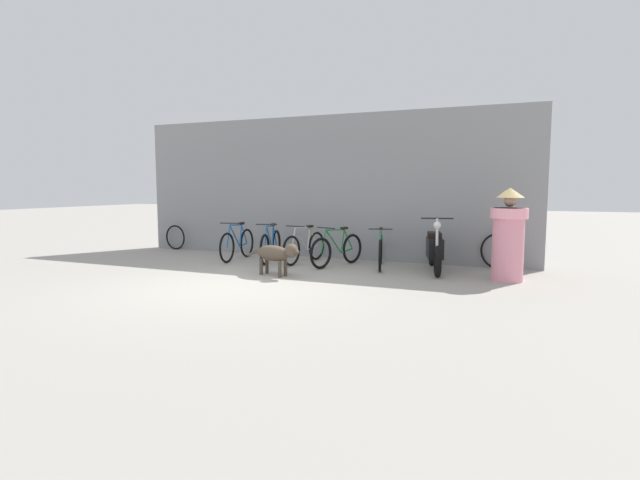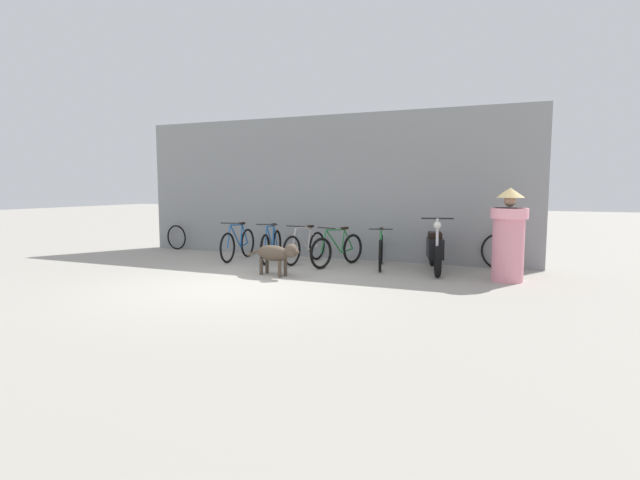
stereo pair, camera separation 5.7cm
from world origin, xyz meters
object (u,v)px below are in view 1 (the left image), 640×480
(bicycle_3, at_px, (337,250))
(stray_dog, at_px, (276,254))
(bicycle_0, at_px, (237,244))
(bicycle_4, at_px, (381,251))
(spare_tire_left, at_px, (498,251))
(motorcycle, at_px, (435,250))
(bicycle_1, at_px, (271,246))
(bicycle_2, at_px, (305,247))
(person_in_robes, at_px, (508,235))
(spare_tire_right, at_px, (175,237))

(bicycle_3, relative_size, stray_dog, 1.26)
(bicycle_0, distance_m, bicycle_4, 3.24)
(spare_tire_left, bearing_deg, bicycle_3, -164.53)
(bicycle_0, height_order, motorcycle, motorcycle)
(bicycle_1, relative_size, bicycle_2, 0.98)
(bicycle_4, bearing_deg, spare_tire_left, 92.98)
(stray_dog, height_order, person_in_robes, person_in_robes)
(bicycle_3, distance_m, stray_dog, 1.63)
(bicycle_0, distance_m, stray_dog, 2.27)
(bicycle_1, height_order, person_in_robes, person_in_robes)
(stray_dog, xyz_separation_m, spare_tire_left, (3.66, 2.36, -0.05))
(bicycle_1, relative_size, bicycle_3, 1.00)
(bicycle_0, relative_size, bicycle_2, 1.01)
(bicycle_1, xyz_separation_m, spare_tire_left, (4.60, 0.87, 0.01))
(spare_tire_right, bearing_deg, motorcycle, -6.23)
(stray_dog, bearing_deg, motorcycle, 45.56)
(spare_tire_left, distance_m, spare_tire_right, 7.88)
(bicycle_3, height_order, motorcycle, motorcycle)
(motorcycle, bearing_deg, person_in_robes, 54.61)
(spare_tire_right, bearing_deg, stray_dog, -29.30)
(person_in_robes, relative_size, spare_tire_right, 2.52)
(motorcycle, height_order, stray_dog, motorcycle)
(stray_dog, bearing_deg, bicycle_3, 81.39)
(bicycle_0, relative_size, person_in_robes, 1.01)
(bicycle_2, bearing_deg, bicycle_4, 98.04)
(bicycle_0, height_order, bicycle_3, bicycle_0)
(bicycle_0, distance_m, bicycle_3, 2.36)
(bicycle_2, xyz_separation_m, stray_dog, (0.20, -1.64, 0.07))
(bicycle_4, height_order, person_in_robes, person_in_robes)
(bicycle_2, xyz_separation_m, motorcycle, (2.76, -0.01, 0.08))
(motorcycle, bearing_deg, spare_tire_right, -111.04)
(bicycle_2, relative_size, bicycle_4, 1.01)
(spare_tire_right, bearing_deg, bicycle_2, -10.24)
(motorcycle, bearing_deg, spare_tire_left, 108.61)
(spare_tire_right, bearing_deg, person_in_robes, -8.69)
(bicycle_0, distance_m, motorcycle, 4.32)
(person_in_robes, bearing_deg, spare_tire_left, -73.65)
(bicycle_3, distance_m, spare_tire_right, 4.90)
(bicycle_2, relative_size, motorcycle, 0.86)
(bicycle_0, xyz_separation_m, bicycle_3, (2.35, 0.06, -0.02))
(bicycle_2, bearing_deg, bicycle_0, -74.84)
(bicycle_4, bearing_deg, bicycle_1, -101.45)
(bicycle_0, height_order, bicycle_2, bicycle_0)
(stray_dog, relative_size, spare_tire_left, 1.74)
(spare_tire_right, bearing_deg, bicycle_1, -14.96)
(bicycle_0, bearing_deg, spare_tire_right, -116.44)
(stray_dog, height_order, spare_tire_left, spare_tire_left)
(bicycle_1, height_order, bicycle_2, bicycle_1)
(bicycle_1, distance_m, motorcycle, 3.50)
(bicycle_0, relative_size, spare_tire_right, 2.55)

